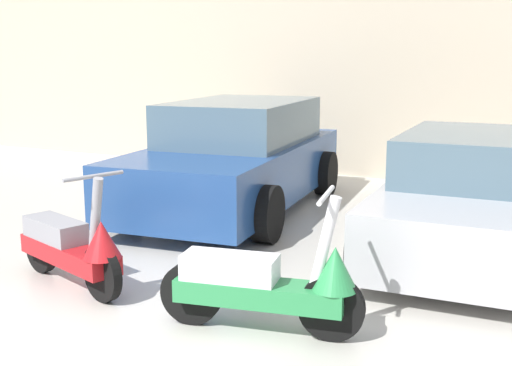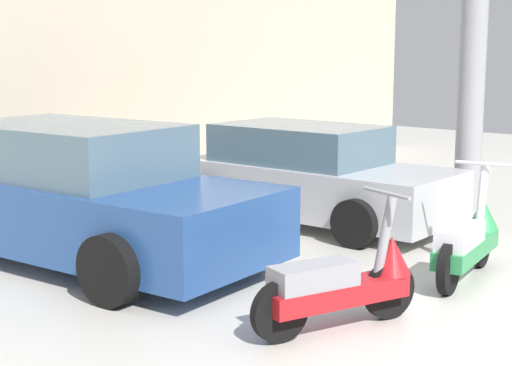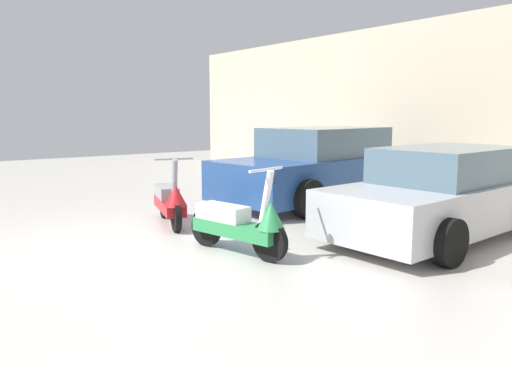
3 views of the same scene
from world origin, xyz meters
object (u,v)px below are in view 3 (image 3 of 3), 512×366
scooter_front_left (170,201)px  car_rear_center (441,195)px  scooter_front_right (240,223)px  car_rear_left (318,166)px

scooter_front_left → car_rear_center: size_ratio=0.40×
car_rear_center → scooter_front_left: bearing=-50.6°
scooter_front_right → car_rear_left: car_rear_left is taller
scooter_front_right → car_rear_left: bearing=110.9°
scooter_front_left → car_rear_left: bearing=110.2°
scooter_front_right → car_rear_left: (-2.14, 3.43, 0.30)m
scooter_front_left → car_rear_left: car_rear_left is taller
scooter_front_left → scooter_front_right: bearing=15.4°
scooter_front_left → car_rear_left: size_ratio=0.34×
scooter_front_left → scooter_front_right: size_ratio=0.97×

